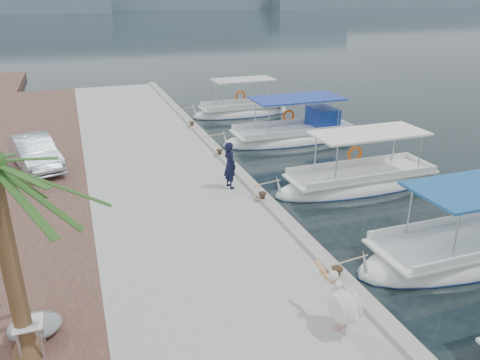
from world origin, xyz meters
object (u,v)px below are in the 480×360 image
Objects in this scene: fishing_caique_b at (473,251)px; fisherman at (230,165)px; fishing_caique_c at (360,183)px; fishing_caique_d at (294,136)px; pelican at (343,304)px; fishing_caique_e at (241,113)px; parked_car at (35,153)px.

fisherman is (-5.52, 6.19, 1.25)m from fishing_caique_b.
fishing_caique_b is 5.67m from fishing_caique_c.
fishing_caique_b is at bearing -150.03° from fisherman.
fishing_caique_c is at bearing -107.42° from fisherman.
fishing_caique_d is at bearing 87.85° from fishing_caique_c.
pelican is (-5.78, -14.31, 0.94)m from fishing_caique_d.
fisherman is (-4.76, -12.10, 1.25)m from fishing_caique_e.
fisherman is at bearing -132.47° from fishing_caique_d.
fishing_caique_b is at bearing -56.97° from parked_car.
fishing_caique_d is 15.46m from pelican.
fishing_caique_d is 8.33m from fisherman.
fishing_caique_c is 1.87× the size of parked_car.
fishing_caique_b is 4.49× the size of fisherman.
fishing_caique_d is at bearing -54.23° from fisherman.
parked_car is at bearing -147.24° from fishing_caique_e.
fishing_caique_b is 1.24× the size of fishing_caique_e.
fishing_caique_c is 9.53m from pelican.
fisherman reaches higher than fishing_caique_d.
fishing_caique_b is 6.17m from pelican.
fishing_caique_b is at bearing 19.52° from pelican.
fishing_caique_e is at bearing 92.40° from fishing_caique_b.
fisherman is (0.21, 8.23, 0.25)m from pelican.
fishing_caique_e reaches higher than parked_car.
fishing_caique_c is at bearing -87.46° from fishing_caique_e.
fisherman is at bearing -111.46° from fishing_caique_e.
fishing_caique_e reaches higher than pelican.
fishing_caique_c is at bearing 92.08° from fishing_caique_b.
fisherman reaches higher than fishing_caique_e.
fishing_caique_e is 13.06m from fisherman.
fisherman is at bearing -49.85° from parked_car.
parked_car reaches higher than pelican.
fishing_caique_b reaches higher than pelican.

